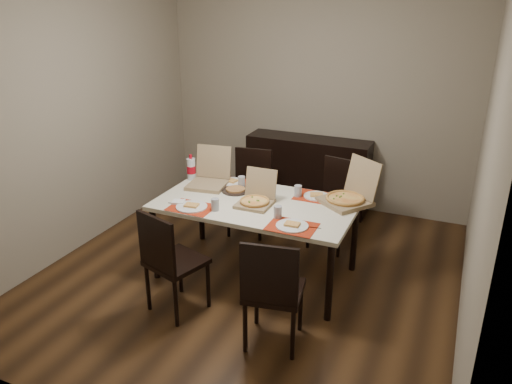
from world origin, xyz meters
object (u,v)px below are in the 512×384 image
Objects in this scene: chair_near_right at (272,289)px; chair_far_left at (251,187)px; pizza_box_center at (256,199)px; chair_near_left at (169,259)px; chair_far_right at (336,199)px; dining_table at (256,209)px; soda_bottle at (191,169)px; sideboard at (308,173)px; dip_bowl at (263,196)px.

chair_far_left is at bearing 118.44° from chair_near_right.
chair_near_left is at bearing -117.48° from pizza_box_center.
dining_table is at bearing -119.64° from chair_far_right.
chair_near_right is 1.00× the size of chair_far_right.
chair_near_left is at bearing -68.83° from soda_bottle.
soda_bottle reaches higher than chair_near_left.
chair_near_left is at bearing -115.13° from dining_table.
dining_table is at bearing -88.16° from sideboard.
soda_bottle is at bearing -155.29° from chair_far_right.
pizza_box_center is 0.93m from soda_bottle.
dining_table is at bearing -18.73° from soda_bottle.
chair_near_right is (0.59, -2.68, 0.06)m from sideboard.
dining_table is 13.83× the size of dip_bowl.
pizza_box_center reaches higher than chair_far_left.
dip_bowl is at bearing -87.30° from sideboard.
chair_far_right is (-0.02, 1.86, 0.00)m from chair_near_right.
chair_near_right is at bearing -77.52° from sideboard.
sideboard reaches higher than dip_bowl.
chair_far_right is (0.97, 0.04, 0.00)m from chair_far_left.
dip_bowl is (0.47, -0.75, 0.25)m from chair_far_left.
soda_bottle is (-0.87, 0.16, 0.10)m from dip_bowl.
chair_far_left is at bearing 122.01° from dip_bowl.
chair_near_left is (-0.35, -2.60, 0.06)m from sideboard.
pizza_box_center is at bearing -90.26° from dip_bowl.
chair_near_left and chair_near_right have the same top height.
chair_near_right is at bearing -61.56° from chair_far_left.
chair_far_right reaches higher than sideboard.
chair_far_left is at bearing 117.00° from dining_table.
chair_far_right is at bearing -55.01° from sideboard.
chair_near_left is 1.74m from chair_far_left.
dining_table is 1.94× the size of chair_far_right.
chair_far_left is 1.00× the size of chair_far_right.
soda_bottle is at bearing 111.17° from chair_near_left.
chair_far_left is 1.07m from pizza_box_center.
dining_table is 1.10m from chair_near_right.
pizza_box_center is 1.25× the size of soda_bottle.
soda_bottle reaches higher than sideboard.
soda_bottle reaches higher than chair_far_left.
sideboard is 1.64m from dip_bowl.
dining_table is 5.39× the size of pizza_box_center.
chair_near_right is 1.22m from dip_bowl.
dining_table is 0.96m from chair_near_left.
sideboard is 1.01m from chair_far_right.
pizza_box_center is at bearing -87.59° from sideboard.
chair_near_left reaches higher than dip_bowl.
pizza_box_center is (0.08, -1.79, 0.35)m from sideboard.
chair_near_right is 7.14× the size of dip_bowl.
chair_near_right is 1.00× the size of chair_far_left.
pizza_box_center is (0.02, -0.05, 0.12)m from dining_table.
pizza_box_center is (-0.52, 0.89, 0.29)m from chair_near_right.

